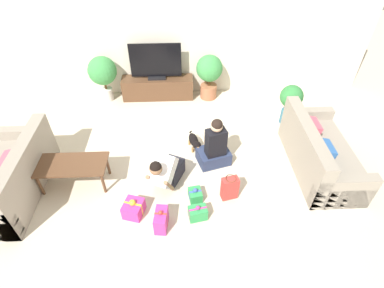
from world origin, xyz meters
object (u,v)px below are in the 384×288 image
(tv, at_px, (156,63))
(dog, at_px, (194,141))
(sofa_left, at_px, (12,178))
(gift_box_b, at_px, (134,208))
(tv_console, at_px, (158,88))
(gift_bag_a, at_px, (230,188))
(potted_plant_corner_right, at_px, (291,100))
(gift_box_c, at_px, (161,220))
(sofa_right, at_px, (318,153))
(potted_plant_back_left, at_px, (103,73))
(gift_box_d, at_px, (195,195))
(person_kneeling, at_px, (166,171))
(coffee_table, at_px, (72,166))
(person_sitting, at_px, (215,148))
(potted_plant_back_right, at_px, (209,73))
(gift_box_a, at_px, (198,213))

(tv, relative_size, dog, 2.05)
(sofa_left, distance_m, gift_box_b, 1.93)
(tv_console, relative_size, gift_bag_a, 3.63)
(potted_plant_corner_right, relative_size, gift_box_c, 2.40)
(sofa_right, height_order, tv, tv)
(potted_plant_back_left, bearing_deg, gift_box_d, -57.85)
(person_kneeling, relative_size, gift_box_c, 2.36)
(coffee_table, xyz_separation_m, potted_plant_back_left, (0.08, 2.45, 0.27))
(tv_console, distance_m, person_sitting, 2.36)
(sofa_left, xyz_separation_m, dog, (2.80, 0.83, -0.10))
(potted_plant_back_left, bearing_deg, potted_plant_corner_right, -15.05)
(potted_plant_back_left, relative_size, person_sitting, 1.06)
(tv_console, height_order, gift_box_c, tv_console)
(sofa_right, height_order, potted_plant_back_right, potted_plant_back_right)
(person_sitting, relative_size, gift_box_c, 2.74)
(potted_plant_corner_right, height_order, gift_box_b, potted_plant_corner_right)
(gift_box_a, xyz_separation_m, gift_box_b, (-0.92, 0.11, 0.02))
(person_kneeling, relative_size, gift_box_d, 3.26)
(tv_console, xyz_separation_m, gift_box_c, (0.18, -3.36, -0.09))
(tv, bearing_deg, gift_bag_a, -67.56)
(gift_bag_a, bearing_deg, gift_box_b, -170.14)
(potted_plant_back_left, bearing_deg, gift_box_b, -73.95)
(coffee_table, distance_m, tv_console, 2.78)
(dog, xyz_separation_m, gift_bag_a, (0.47, -1.09, 0.01))
(gift_box_b, bearing_deg, sofa_left, 164.70)
(tv_console, height_order, potted_plant_back_right, potted_plant_back_right)
(gift_box_d, bearing_deg, tv_console, 103.10)
(sofa_left, distance_m, person_sitting, 3.16)
(sofa_left, xyz_separation_m, gift_box_d, (2.76, -0.27, -0.21))
(tv_console, bearing_deg, potted_plant_corner_right, -22.00)
(sofa_right, relative_size, person_sitting, 1.92)
(sofa_left, height_order, person_sitting, person_sitting)
(potted_plant_corner_right, bearing_deg, gift_box_b, -143.49)
(dog, xyz_separation_m, gift_box_a, (-0.02, -1.45, -0.09))
(person_sitting, bearing_deg, coffee_table, -6.20)
(sofa_right, distance_m, potted_plant_corner_right, 1.28)
(tv, distance_m, dog, 2.02)
(sofa_right, height_order, gift_box_d, sofa_right)
(potted_plant_back_left, height_order, gift_box_a, potted_plant_back_left)
(coffee_table, distance_m, gift_box_b, 1.18)
(sofa_right, relative_size, tv_console, 1.17)
(person_kneeling, bearing_deg, gift_box_d, -8.40)
(person_kneeling, relative_size, gift_box_a, 2.82)
(potted_plant_back_right, distance_m, gift_bag_a, 2.86)
(gift_box_a, relative_size, gift_box_b, 0.81)
(tv, xyz_separation_m, potted_plant_back_right, (1.11, -0.05, -0.22))
(sofa_right, bearing_deg, tv_console, 50.01)
(sofa_right, bearing_deg, dog, 75.96)
(coffee_table, height_order, gift_box_c, coffee_table)
(person_kneeling, distance_m, gift_bag_a, 1.00)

